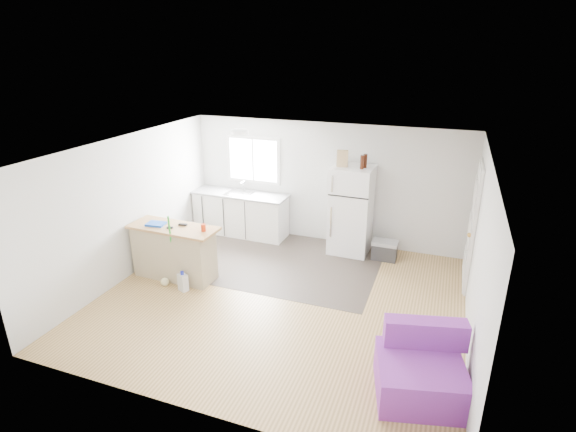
# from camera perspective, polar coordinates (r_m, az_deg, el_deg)

# --- Properties ---
(room) EXTENTS (5.51, 5.01, 2.41)m
(room) POSITION_cam_1_polar(r_m,az_deg,el_deg) (6.68, -1.00, -1.66)
(room) COLOR olive
(room) RESTS_ON ground
(vinyl_zone) EXTENTS (4.05, 2.50, 0.00)m
(vinyl_zone) POSITION_cam_1_polar(r_m,az_deg,el_deg) (8.48, -2.49, -5.45)
(vinyl_zone) COLOR #332C26
(vinyl_zone) RESTS_ON floor
(window) EXTENTS (1.18, 0.06, 0.98)m
(window) POSITION_cam_1_polar(r_m,az_deg,el_deg) (9.33, -4.43, 7.12)
(window) COLOR white
(window) RESTS_ON back_wall
(interior_door) EXTENTS (0.11, 0.92, 2.10)m
(interior_door) POSITION_cam_1_polar(r_m,az_deg,el_deg) (7.81, 22.39, -1.32)
(interior_door) COLOR white
(interior_door) RESTS_ON right_wall
(ceiling_fixture) EXTENTS (0.30, 0.30, 0.07)m
(ceiling_fixture) POSITION_cam_1_polar(r_m,az_deg,el_deg) (7.88, -6.15, 10.53)
(ceiling_fixture) COLOR white
(ceiling_fixture) RESTS_ON ceiling
(kitchen_cabinets) EXTENTS (2.03, 0.67, 1.18)m
(kitchen_cabinets) POSITION_cam_1_polar(r_m,az_deg,el_deg) (9.47, -6.04, 0.36)
(kitchen_cabinets) COLOR white
(kitchen_cabinets) RESTS_ON floor
(peninsula) EXTENTS (1.54, 0.64, 0.94)m
(peninsula) POSITION_cam_1_polar(r_m,az_deg,el_deg) (7.89, -14.25, -4.40)
(peninsula) COLOR tan
(peninsula) RESTS_ON floor
(refrigerator) EXTENTS (0.76, 0.72, 1.69)m
(refrigerator) POSITION_cam_1_polar(r_m,az_deg,el_deg) (8.56, 8.04, 0.75)
(refrigerator) COLOR white
(refrigerator) RESTS_ON floor
(cooler) EXTENTS (0.47, 0.32, 0.36)m
(cooler) POSITION_cam_1_polar(r_m,az_deg,el_deg) (8.59, 12.17, -4.23)
(cooler) COLOR #2C2C2F
(cooler) RESTS_ON floor
(purple_seat) EXTENTS (1.14, 1.10, 0.78)m
(purple_seat) POSITION_cam_1_polar(r_m,az_deg,el_deg) (5.61, 16.47, -18.37)
(purple_seat) COLOR purple
(purple_seat) RESTS_ON floor
(cleaner_jug) EXTENTS (0.19, 0.16, 0.35)m
(cleaner_jug) POSITION_cam_1_polar(r_m,az_deg,el_deg) (7.57, -13.20, -8.18)
(cleaner_jug) COLOR silver
(cleaner_jug) RESTS_ON floor
(mop) EXTENTS (0.29, 0.34, 1.27)m
(mop) POSITION_cam_1_polar(r_m,az_deg,el_deg) (7.77, -15.13, -6.91)
(mop) COLOR green
(mop) RESTS_ON floor
(red_cup) EXTENTS (0.10, 0.10, 0.12)m
(red_cup) POSITION_cam_1_polar(r_m,az_deg,el_deg) (7.38, -10.70, -1.46)
(red_cup) COLOR red
(red_cup) RESTS_ON peninsula
(blue_tray) EXTENTS (0.32, 0.25, 0.04)m
(blue_tray) POSITION_cam_1_polar(r_m,az_deg,el_deg) (7.84, -16.42, -0.97)
(blue_tray) COLOR blue
(blue_tray) RESTS_ON peninsula
(tool_a) EXTENTS (0.15, 0.07, 0.03)m
(tool_a) POSITION_cam_1_polar(r_m,az_deg,el_deg) (7.70, -13.20, -1.07)
(tool_a) COLOR black
(tool_a) RESTS_ON peninsula
(tool_b) EXTENTS (0.11, 0.07, 0.03)m
(tool_b) POSITION_cam_1_polar(r_m,az_deg,el_deg) (7.63, -14.77, -1.44)
(tool_b) COLOR black
(tool_b) RESTS_ON peninsula
(cardboard_box) EXTENTS (0.21, 0.13, 0.30)m
(cardboard_box) POSITION_cam_1_polar(r_m,az_deg,el_deg) (8.25, 6.92, 7.26)
(cardboard_box) COLOR tan
(cardboard_box) RESTS_ON refrigerator
(bottle_left) EXTENTS (0.09, 0.09, 0.25)m
(bottle_left) POSITION_cam_1_polar(r_m,az_deg,el_deg) (8.14, 9.39, 6.76)
(bottle_left) COLOR #38160A
(bottle_left) RESTS_ON refrigerator
(bottle_right) EXTENTS (0.08, 0.08, 0.25)m
(bottle_right) POSITION_cam_1_polar(r_m,az_deg,el_deg) (8.24, 9.78, 6.91)
(bottle_right) COLOR #38160A
(bottle_right) RESTS_ON refrigerator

